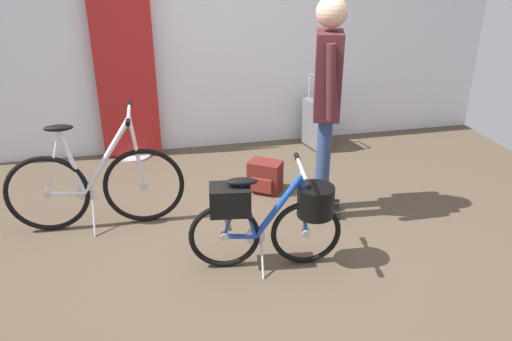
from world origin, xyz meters
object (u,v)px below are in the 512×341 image
display_bike_left (96,185)px  rolling_suitcase (317,123)px  folding_bike_foreground (272,215)px  floor_banner_stand (127,84)px  visitor_near_wall (327,95)px  backpack_on_floor (265,177)px

display_bike_left → rolling_suitcase: 2.62m
folding_bike_foreground → rolling_suitcase: bearing=63.4°
floor_banner_stand → visitor_near_wall: 2.27m
display_bike_left → backpack_on_floor: display_bike_left is taller
floor_banner_stand → display_bike_left: size_ratio=1.26×
backpack_on_floor → display_bike_left: bearing=-168.0°
display_bike_left → rolling_suitcase: size_ratio=1.70×
folding_bike_foreground → rolling_suitcase: 2.35m
display_bike_left → backpack_on_floor: size_ratio=4.00×
folding_bike_foreground → display_bike_left: size_ratio=0.77×
backpack_on_floor → folding_bike_foreground: bearing=-101.2°
floor_banner_stand → rolling_suitcase: size_ratio=2.15×
floor_banner_stand → backpack_on_floor: floor_banner_stand is taller
display_bike_left → backpack_on_floor: 1.52m
rolling_suitcase → backpack_on_floor: size_ratio=2.35×
display_bike_left → visitor_near_wall: bearing=-6.0°
visitor_near_wall → backpack_on_floor: visitor_near_wall is taller
floor_banner_stand → visitor_near_wall: bearing=-46.1°
display_bike_left → visitor_near_wall: (1.85, -0.19, 0.68)m
floor_banner_stand → display_bike_left: floor_banner_stand is taller
floor_banner_stand → display_bike_left: 1.53m
folding_bike_foreground → backpack_on_floor: bearing=78.8°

